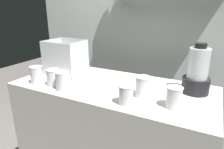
{
  "coord_description": "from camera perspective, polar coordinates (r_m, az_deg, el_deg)",
  "views": [
    {
      "loc": [
        0.61,
        -1.17,
        1.42
      ],
      "look_at": [
        0.0,
        0.0,
        0.98
      ],
      "focal_mm": 32.06,
      "sensor_mm": 36.0,
      "label": 1
    }
  ],
  "objects": [
    {
      "name": "juice_cup_beet_far_right",
      "position": [
        1.24,
        8.72,
        -3.66
      ],
      "size": [
        0.09,
        0.09,
        0.13
      ],
      "color": "white",
      "rests_on": "counter"
    },
    {
      "name": "back_wall_unit",
      "position": [
        2.04,
        10.36,
        13.68
      ],
      "size": [
        2.6,
        0.24,
        2.5
      ],
      "color": "silver",
      "rests_on": "ground_plane"
    },
    {
      "name": "juice_cup_mango_left",
      "position": [
        1.47,
        -16.37,
        -1.03
      ],
      "size": [
        0.09,
        0.09,
        0.12
      ],
      "color": "white",
      "rests_on": "counter"
    },
    {
      "name": "counter",
      "position": [
        1.64,
        0.0,
        -17.8
      ],
      "size": [
        1.4,
        0.64,
        0.9
      ],
      "primitive_type": "cube",
      "color": "beige",
      "rests_on": "ground_plane"
    },
    {
      "name": "juice_cup_orange_right",
      "position": [
        1.14,
        3.95,
        -6.15
      ],
      "size": [
        0.09,
        0.09,
        0.11
      ],
      "color": "white",
      "rests_on": "counter"
    },
    {
      "name": "juice_cup_carrot_rightmost",
      "position": [
        1.15,
        17.22,
        -6.45
      ],
      "size": [
        0.09,
        0.09,
        0.12
      ],
      "color": "white",
      "rests_on": "counter"
    },
    {
      "name": "juice_cup_beet_middle",
      "position": [
        1.37,
        -13.96,
        -1.96
      ],
      "size": [
        0.09,
        0.09,
        0.12
      ],
      "color": "white",
      "rests_on": "counter"
    },
    {
      "name": "carrot_display_bin",
      "position": [
        1.7,
        -12.9,
        3.16
      ],
      "size": [
        0.29,
        0.25,
        0.28
      ],
      "color": "white",
      "rests_on": "counter"
    },
    {
      "name": "blender_pitcher",
      "position": [
        1.37,
        23.09,
        0.25
      ],
      "size": [
        0.17,
        0.17,
        0.32
      ],
      "color": "black",
      "rests_on": "counter"
    },
    {
      "name": "juice_cup_carrot_far_left",
      "position": [
        1.54,
        -20.69,
        -0.25
      ],
      "size": [
        0.09,
        0.09,
        0.13
      ],
      "color": "white",
      "rests_on": "counter"
    }
  ]
}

